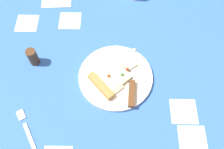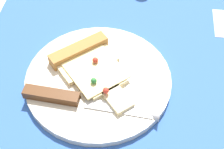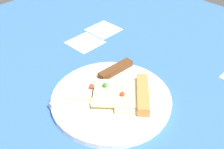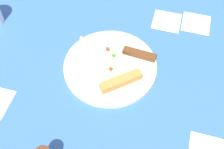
# 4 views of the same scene
# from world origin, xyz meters

# --- Properties ---
(ground_plane) EXTENTS (1.21, 1.21, 0.03)m
(ground_plane) POSITION_xyz_m (-0.00, -0.00, -0.01)
(ground_plane) COLOR #3360B7
(ground_plane) RESTS_ON ground
(plate) EXTENTS (0.27, 0.27, 0.01)m
(plate) POSITION_xyz_m (-0.06, -0.07, 0.01)
(plate) COLOR silver
(plate) RESTS_ON ground_plane
(pizza_slice) EXTENTS (0.17, 0.18, 0.02)m
(pizza_slice) POSITION_xyz_m (-0.04, -0.09, 0.02)
(pizza_slice) COLOR beige
(pizza_slice) RESTS_ON plate
(knife) EXTENTS (0.24, 0.04, 0.02)m
(knife) POSITION_xyz_m (-0.03, -0.01, 0.02)
(knife) COLOR silver
(knife) RESTS_ON plate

